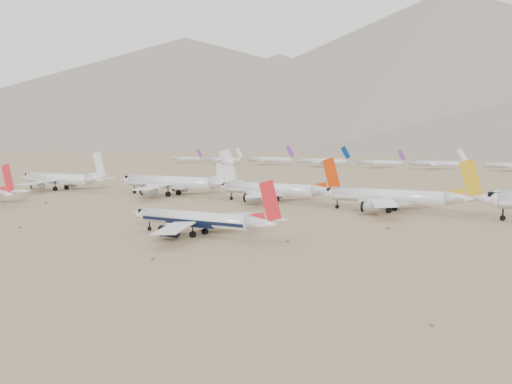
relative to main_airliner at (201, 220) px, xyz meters
The scene contains 8 objects.
ground 5.32m from the main_airliner, 152.79° to the left, with size 7000.00×7000.00×0.00m, color #8B7351.
main_airliner is the anchor object (origin of this frame).
row2_gold_tail 71.21m from the main_airliner, 68.28° to the left, with size 47.92×46.87×17.06m.
row2_orange_tail 73.77m from the main_airliner, 104.72° to the left, with size 46.69×45.68×16.66m.
row2_white_trijet 96.62m from the main_airliner, 131.46° to the left, with size 54.22×52.99×19.21m.
row2_white_twin 141.53m from the main_airliner, 151.50° to the left, with size 49.67×48.61×17.75m.
distant_storage_row 336.17m from the main_airliner, 92.42° to the left, with size 516.16×57.61×15.70m.
desert_scrub 27.78m from the main_airliner, 92.09° to the right, with size 261.14×121.67×0.63m.
Camera 1 is at (80.85, -109.73, 22.68)m, focal length 40.00 mm.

